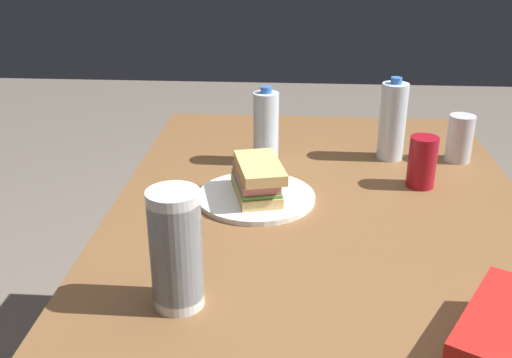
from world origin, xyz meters
TOP-DOWN VIEW (x-y plane):
  - dining_table at (0.00, 0.00)m, footprint 1.43×0.92m
  - paper_plate at (-0.09, -0.15)m, footprint 0.27×0.27m
  - sandwich at (-0.08, -0.14)m, footprint 0.20×0.14m
  - soda_can_red at (-0.19, 0.24)m, footprint 0.07×0.07m
  - water_bottle_tall at (-0.31, -0.14)m, footprint 0.06×0.06m
  - plastic_cup_stack at (0.32, -0.25)m, footprint 0.08×0.08m
  - water_bottle_spare at (-0.37, 0.19)m, footprint 0.07×0.07m
  - soda_can_silver at (-0.36, 0.36)m, footprint 0.07×0.07m

SIDE VIEW (x-z plane):
  - dining_table at x=0.00m, z-range 0.27..1.01m
  - paper_plate at x=-0.09m, z-range 0.74..0.75m
  - sandwich at x=-0.08m, z-range 0.75..0.83m
  - soda_can_red at x=-0.19m, z-range 0.74..0.86m
  - soda_can_silver at x=-0.36m, z-range 0.74..0.86m
  - water_bottle_tall at x=-0.31m, z-range 0.73..0.93m
  - plastic_cup_stack at x=0.32m, z-range 0.74..0.94m
  - water_bottle_spare at x=-0.37m, z-range 0.73..0.95m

